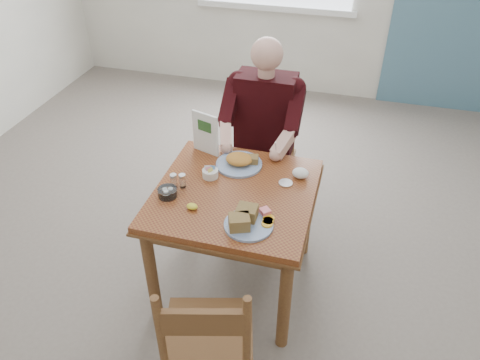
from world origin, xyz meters
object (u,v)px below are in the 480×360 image
(chair_near, at_px, (208,342))
(near_plate, at_px, (247,220))
(diner, at_px, (263,123))
(chair_far, at_px, (264,157))
(far_plate, at_px, (240,161))
(table, at_px, (235,206))

(chair_near, xyz_separation_m, near_plate, (0.04, 0.55, 0.30))
(diner, bearing_deg, chair_near, -86.29)
(diner, bearing_deg, chair_far, 90.01)
(chair_far, xyz_separation_m, far_plate, (-0.04, -0.54, 0.30))
(chair_far, xyz_separation_m, near_plate, (0.14, -1.06, 0.30))
(table, height_order, far_plate, far_plate)
(diner, height_order, far_plate, diner)
(chair_far, bearing_deg, near_plate, -82.44)
(table, relative_size, far_plate, 2.84)
(chair_far, distance_m, far_plate, 0.62)
(chair_far, relative_size, diner, 0.69)
(chair_far, distance_m, near_plate, 1.11)
(table, bearing_deg, near_plate, -61.80)
(chair_near, distance_m, far_plate, 1.12)
(far_plate, bearing_deg, near_plate, -71.00)
(table, xyz_separation_m, far_plate, (-0.04, 0.26, 0.14))
(diner, bearing_deg, far_plate, -94.99)
(near_plate, bearing_deg, chair_near, -94.45)
(chair_far, height_order, diner, diner)
(chair_near, relative_size, far_plate, 2.93)
(table, xyz_separation_m, chair_far, (0.00, 0.80, -0.16))
(chair_far, relative_size, chair_near, 1.00)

